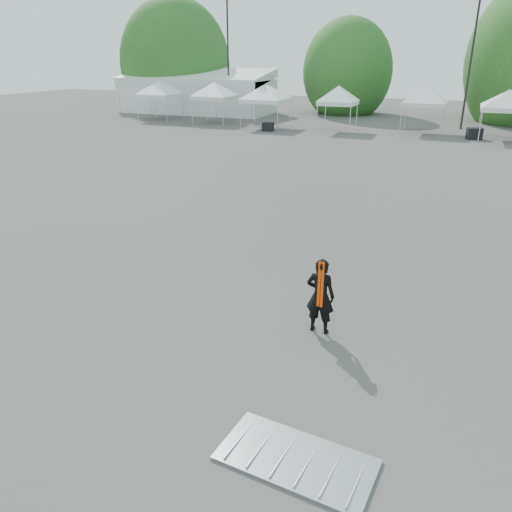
% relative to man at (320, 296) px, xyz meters
% --- Properties ---
extents(ground, '(120.00, 120.00, 0.00)m').
position_rel_man_xyz_m(ground, '(-0.71, 2.22, -0.84)').
color(ground, '#474442').
rests_on(ground, ground).
extents(marquee, '(15.00, 6.25, 4.23)m').
position_rel_man_xyz_m(marquee, '(-22.71, 37.22, 1.13)').
color(marquee, white).
rests_on(marquee, ground).
extents(light_pole_west, '(0.60, 0.25, 10.30)m').
position_rel_man_xyz_m(light_pole_west, '(-18.71, 36.22, 4.93)').
color(light_pole_west, black).
rests_on(light_pole_west, ground).
extents(light_pole_east, '(0.60, 0.25, 9.80)m').
position_rel_man_xyz_m(light_pole_east, '(2.29, 34.22, 4.68)').
color(light_pole_east, black).
rests_on(light_pole_east, ground).
extents(tree_far_w, '(4.80, 4.80, 7.30)m').
position_rel_man_xyz_m(tree_far_w, '(-26.71, 40.22, 3.70)').
color(tree_far_w, '#382314').
rests_on(tree_far_w, ground).
extents(tree_mid_w, '(4.16, 4.16, 6.33)m').
position_rel_man_xyz_m(tree_mid_w, '(-8.71, 42.22, 3.09)').
color(tree_mid_w, '#382314').
rests_on(tree_mid_w, ground).
extents(tent_a, '(4.46, 4.46, 3.88)m').
position_rel_man_xyz_m(tent_a, '(-23.07, 30.99, 2.22)').
color(tent_a, silver).
rests_on(tent_a, ground).
extents(tent_b, '(4.35, 4.35, 3.88)m').
position_rel_man_xyz_m(tent_b, '(-17.51, 30.69, 2.22)').
color(tent_b, silver).
rests_on(tent_b, ground).
extents(tent_c, '(4.66, 4.66, 3.88)m').
position_rel_man_xyz_m(tent_c, '(-12.44, 29.64, 2.22)').
color(tent_c, silver).
rests_on(tent_c, ground).
extents(tent_d, '(3.83, 3.83, 3.88)m').
position_rel_man_xyz_m(tent_d, '(-6.61, 29.69, 2.22)').
color(tent_d, silver).
rests_on(tent_d, ground).
extents(tent_e, '(4.33, 4.33, 3.88)m').
position_rel_man_xyz_m(tent_e, '(-0.43, 31.12, 2.22)').
color(tent_e, silver).
rests_on(tent_e, ground).
extents(tent_f, '(4.60, 4.60, 3.88)m').
position_rel_man_xyz_m(tent_f, '(5.01, 29.61, 2.22)').
color(tent_f, silver).
rests_on(tent_f, ground).
extents(man, '(0.62, 0.42, 1.67)m').
position_rel_man_xyz_m(man, '(0.00, 0.00, 0.00)').
color(man, black).
rests_on(man, ground).
extents(barrier_mid, '(2.35, 1.36, 0.07)m').
position_rel_man_xyz_m(barrier_mid, '(0.67, -3.71, -0.80)').
color(barrier_mid, '#ADB1B6').
rests_on(barrier_mid, ground).
extents(crate_west, '(0.89, 0.73, 0.64)m').
position_rel_man_xyz_m(crate_west, '(-11.49, 27.64, -0.52)').
color(crate_west, black).
rests_on(crate_west, ground).
extents(crate_mid, '(1.13, 0.96, 0.78)m').
position_rel_man_xyz_m(crate_mid, '(3.22, 29.23, -0.45)').
color(crate_mid, black).
rests_on(crate_mid, ground).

